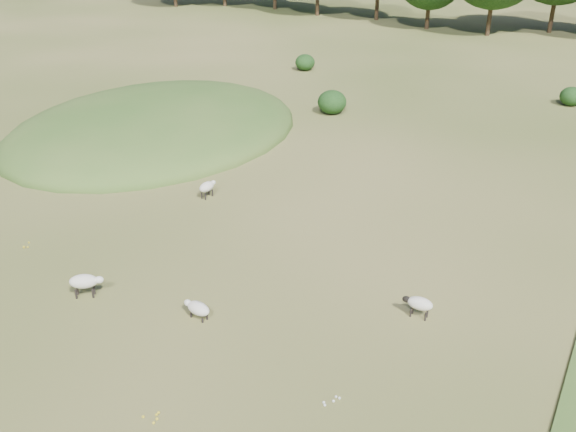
{
  "coord_description": "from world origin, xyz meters",
  "views": [
    {
      "loc": [
        13.86,
        -16.68,
        12.81
      ],
      "look_at": [
        2.0,
        4.0,
        1.0
      ],
      "focal_mm": 40.0,
      "sensor_mm": 36.0,
      "label": 1
    }
  ],
  "objects_px": {
    "sheep_2": "(419,303)",
    "sheep_3": "(85,282)",
    "sheep_1": "(198,308)",
    "sheep_0": "(207,187)"
  },
  "relations": [
    {
      "from": "sheep_3",
      "to": "sheep_1",
      "type": "bearing_deg",
      "value": -22.62
    },
    {
      "from": "sheep_0",
      "to": "sheep_1",
      "type": "bearing_deg",
      "value": -142.67
    },
    {
      "from": "sheep_2",
      "to": "sheep_3",
      "type": "distance_m",
      "value": 11.74
    },
    {
      "from": "sheep_0",
      "to": "sheep_2",
      "type": "bearing_deg",
      "value": -107.01
    },
    {
      "from": "sheep_0",
      "to": "sheep_2",
      "type": "height_order",
      "value": "sheep_0"
    },
    {
      "from": "sheep_1",
      "to": "sheep_3",
      "type": "height_order",
      "value": "sheep_3"
    },
    {
      "from": "sheep_2",
      "to": "sheep_3",
      "type": "height_order",
      "value": "sheep_3"
    },
    {
      "from": "sheep_1",
      "to": "sheep_2",
      "type": "distance_m",
      "value": 7.49
    },
    {
      "from": "sheep_0",
      "to": "sheep_3",
      "type": "bearing_deg",
      "value": -168.95
    },
    {
      "from": "sheep_1",
      "to": "sheep_2",
      "type": "bearing_deg",
      "value": -143.53
    }
  ]
}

